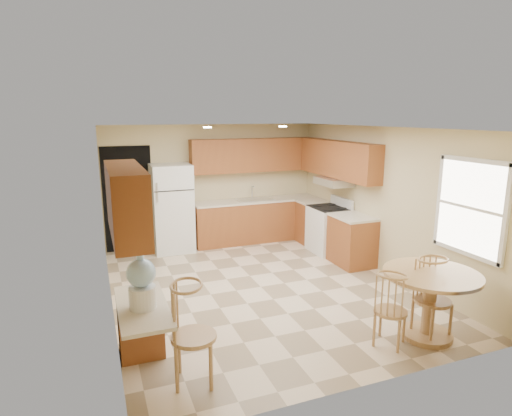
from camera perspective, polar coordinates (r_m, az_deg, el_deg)
name	(u,v)px	position (r m, az deg, el deg)	size (l,w,h in m)	color
floor	(261,287)	(6.95, 0.64, -10.46)	(5.50, 5.50, 0.00)	beige
ceiling	(261,128)	(6.41, 0.70, 10.61)	(4.50, 5.50, 0.02)	white
wall_back	(213,184)	(9.13, -5.76, 3.19)	(4.50, 0.02, 2.50)	#CAB888
wall_front	(368,270)	(4.24, 14.74, -8.00)	(4.50, 0.02, 2.50)	#CAB888
wall_left	(107,224)	(6.12, -19.30, -2.01)	(0.02, 5.50, 2.50)	#CAB888
wall_right	(382,200)	(7.67, 16.47, 0.99)	(0.02, 5.50, 2.50)	#CAB888
doorway	(128,199)	(8.86, -16.68, 1.13)	(0.90, 0.02, 2.10)	black
base_cab_back	(256,221)	(9.28, 0.06, -1.73)	(2.75, 0.60, 0.87)	#9A5327
counter_back	(256,200)	(9.18, 0.06, 1.03)	(2.75, 0.63, 0.04)	beige
base_cab_right_a	(313,223)	(9.20, 7.66, -1.96)	(0.60, 0.59, 0.87)	#9A5327
counter_right_a	(314,202)	(9.10, 7.74, 0.81)	(0.63, 0.59, 0.04)	beige
base_cab_right_b	(352,241)	(8.01, 12.67, -4.34)	(0.60, 0.80, 0.87)	#9A5327
counter_right_b	(353,217)	(7.89, 12.82, -1.17)	(0.63, 0.80, 0.04)	beige
upper_cab_back	(254,155)	(9.17, -0.25, 7.07)	(2.75, 0.33, 0.70)	#9A5327
upper_cab_right	(338,159)	(8.48, 10.85, 6.42)	(0.33, 2.42, 0.70)	#9A5327
upper_cab_left	(126,201)	(4.44, -16.92, 0.84)	(0.33, 1.40, 0.70)	#9A5327
sink	(255,199)	(9.17, -0.09, 1.15)	(0.78, 0.44, 0.01)	silver
range_hood	(334,182)	(8.46, 10.34, 3.49)	(0.50, 0.76, 0.14)	silver
desk_pedestal	(140,325)	(5.20, -15.15, -14.81)	(0.48, 0.42, 0.72)	#9A5327
desk_top	(142,307)	(4.69, -14.90, -12.61)	(0.50, 1.20, 0.04)	beige
window	(471,208)	(6.28, 26.70, 0.06)	(0.06, 1.12, 1.30)	white
can_light_a	(207,127)	(7.39, -6.50, 10.65)	(0.14, 0.14, 0.02)	white
can_light_b	(283,126)	(7.87, 3.59, 10.81)	(0.14, 0.14, 0.02)	white
refrigerator	(172,208)	(8.66, -11.15, -0.01)	(0.77, 0.75, 1.75)	white
stove	(329,229)	(8.62, 9.67, -2.79)	(0.65, 0.76, 1.09)	white
dining_table	(430,295)	(5.69, 22.19, -10.72)	(1.14, 1.14, 0.84)	tan
chair_table_a	(396,305)	(5.32, 18.16, -12.17)	(0.39, 0.49, 0.89)	tan
chair_table_b	(439,294)	(5.65, 23.26, -10.47)	(0.44, 0.44, 0.99)	tan
chair_desk	(196,328)	(4.39, -8.06, -15.61)	(0.47, 0.60, 1.06)	tan
water_crock	(142,283)	(4.51, -15.01, -9.57)	(0.29, 0.29, 0.61)	white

